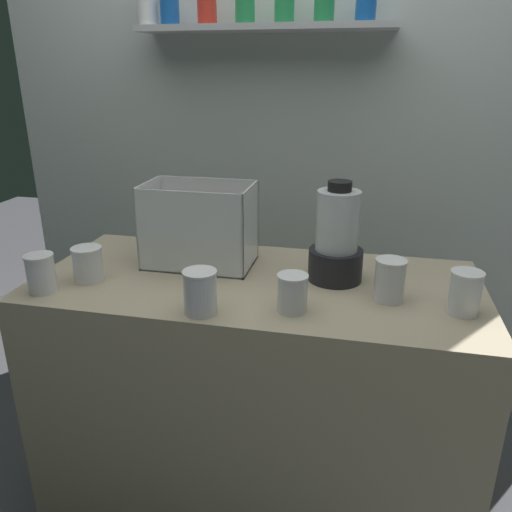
% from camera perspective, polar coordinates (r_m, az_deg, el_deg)
% --- Properties ---
extents(ground_plane, '(8.00, 8.00, 0.00)m').
position_cam_1_polar(ground_plane, '(2.12, -0.00, -25.68)').
color(ground_plane, '#4C4C51').
extents(counter, '(1.40, 0.64, 0.90)m').
position_cam_1_polar(counter, '(1.82, -0.00, -15.82)').
color(counter, tan).
rests_on(counter, ground_plane).
extents(back_wall_unit, '(2.60, 0.24, 2.50)m').
position_cam_1_polar(back_wall_unit, '(2.24, 4.25, 13.73)').
color(back_wall_unit, silver).
rests_on(back_wall_unit, ground_plane).
extents(carrot_display_bin, '(0.36, 0.22, 0.28)m').
position_cam_1_polar(carrot_display_bin, '(1.71, -6.32, 1.82)').
color(carrot_display_bin, white).
rests_on(carrot_display_bin, counter).
extents(blender_pitcher, '(0.17, 0.17, 0.32)m').
position_cam_1_polar(blender_pitcher, '(1.57, 9.12, 1.72)').
color(blender_pitcher, black).
rests_on(blender_pitcher, counter).
extents(juice_cup_mango_far_left, '(0.09, 0.09, 0.12)m').
position_cam_1_polar(juice_cup_mango_far_left, '(1.62, -23.18, -1.95)').
color(juice_cup_mango_far_left, white).
rests_on(juice_cup_mango_far_left, counter).
extents(juice_cup_beet_left, '(0.09, 0.09, 0.11)m').
position_cam_1_polar(juice_cup_beet_left, '(1.66, -18.50, -1.05)').
color(juice_cup_beet_left, white).
rests_on(juice_cup_beet_left, counter).
extents(juice_cup_carrot_middle, '(0.09, 0.09, 0.12)m').
position_cam_1_polar(juice_cup_carrot_middle, '(1.37, -6.32, -4.27)').
color(juice_cup_carrot_middle, white).
rests_on(juice_cup_carrot_middle, counter).
extents(juice_cup_orange_right, '(0.09, 0.09, 0.11)m').
position_cam_1_polar(juice_cup_orange_right, '(1.38, 4.14, -4.48)').
color(juice_cup_orange_right, white).
rests_on(juice_cup_orange_right, counter).
extents(juice_cup_mango_far_right, '(0.09, 0.09, 0.12)m').
position_cam_1_polar(juice_cup_mango_far_right, '(1.49, 14.89, -2.87)').
color(juice_cup_mango_far_right, white).
rests_on(juice_cup_mango_far_right, counter).
extents(juice_cup_carrot_rightmost, '(0.09, 0.09, 0.12)m').
position_cam_1_polar(juice_cup_carrot_rightmost, '(1.47, 22.57, -4.01)').
color(juice_cup_carrot_rightmost, white).
rests_on(juice_cup_carrot_rightmost, counter).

